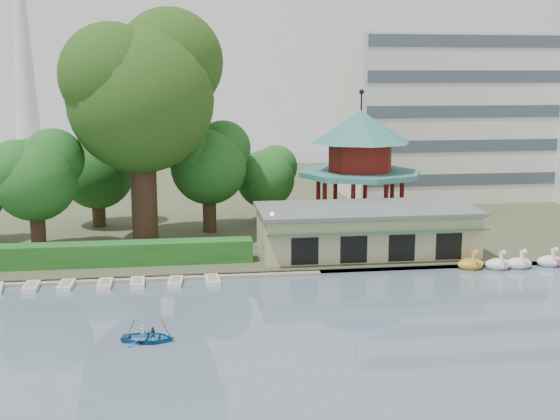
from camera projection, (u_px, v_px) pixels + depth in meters
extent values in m
plane|color=slate|center=(289.00, 361.00, 38.10)|extent=(220.00, 220.00, 0.00)
cube|color=#424930|center=(227.00, 199.00, 88.69)|extent=(220.00, 70.00, 0.40)
cube|color=gray|center=(256.00, 273.00, 54.92)|extent=(220.00, 0.60, 0.30)
cube|color=gray|center=(99.00, 280.00, 53.19)|extent=(34.00, 1.60, 0.24)
cube|color=tan|center=(365.00, 231.00, 60.48)|extent=(18.00, 8.00, 3.60)
cube|color=#595B5E|center=(366.00, 209.00, 60.12)|extent=(18.60, 8.60, 0.30)
cube|color=#194C2D|center=(379.00, 233.00, 56.14)|extent=(18.00, 1.59, 0.45)
cylinder|color=tan|center=(359.00, 221.00, 70.70)|extent=(10.40, 10.40, 1.20)
cylinder|color=#2F716C|center=(360.00, 174.00, 69.81)|extent=(12.40, 12.40, 0.50)
cylinder|color=maroon|center=(360.00, 157.00, 69.51)|extent=(6.40, 6.40, 2.80)
cone|color=#2F716C|center=(361.00, 127.00, 68.96)|extent=(10.00, 10.00, 3.20)
cylinder|color=black|center=(361.00, 101.00, 68.50)|extent=(0.16, 0.16, 1.80)
cube|color=silver|center=(463.00, 117.00, 88.95)|extent=(30.00, 14.00, 20.00)
cone|color=silver|center=(21.00, 14.00, 163.16)|extent=(6.00, 6.00, 60.00)
cube|color=#215D1F|center=(64.00, 255.00, 55.78)|extent=(30.00, 2.00, 1.80)
cylinder|color=black|center=(272.00, 240.00, 56.36)|extent=(0.12, 0.12, 4.00)
sphere|color=beige|center=(272.00, 214.00, 55.98)|extent=(0.36, 0.36, 0.36)
cylinder|color=#3A281C|center=(144.00, 186.00, 63.10)|extent=(2.33, 2.33, 10.42)
sphere|color=#274C16|center=(141.00, 100.00, 61.69)|extent=(12.93, 12.93, 12.93)
sphere|color=#274C16|center=(170.00, 62.00, 63.31)|extent=(9.70, 9.70, 9.70)
sphere|color=#274C16|center=(112.00, 76.00, 59.74)|extent=(9.05, 9.05, 9.05)
cylinder|color=#3A281C|center=(38.00, 223.00, 60.42)|extent=(1.28, 1.28, 5.06)
sphere|color=#215D1F|center=(35.00, 180.00, 59.74)|extent=(7.13, 7.13, 7.13)
sphere|color=#215D1F|center=(53.00, 159.00, 60.67)|extent=(5.34, 5.34, 5.34)
sphere|color=#215D1F|center=(17.00, 169.00, 58.69)|extent=(4.99, 4.99, 4.99)
cylinder|color=#3A281C|center=(209.00, 206.00, 68.30)|extent=(1.32, 1.32, 5.15)
sphere|color=#215D1F|center=(209.00, 167.00, 67.60)|extent=(7.31, 7.31, 7.31)
sphere|color=#215D1F|center=(223.00, 148.00, 68.56)|extent=(5.49, 5.49, 5.49)
sphere|color=#215D1F|center=(195.00, 157.00, 66.52)|extent=(5.12, 5.12, 5.12)
cylinder|color=#3A281C|center=(266.00, 205.00, 73.15)|extent=(1.09, 1.09, 3.64)
sphere|color=#215D1F|center=(266.00, 179.00, 72.65)|extent=(6.05, 6.05, 6.05)
sphere|color=#215D1F|center=(276.00, 167.00, 73.49)|extent=(4.54, 4.54, 4.54)
sphere|color=#215D1F|center=(256.00, 173.00, 71.79)|extent=(4.23, 4.23, 4.23)
cylinder|color=#3A281C|center=(99.00, 205.00, 70.76)|extent=(1.32, 1.32, 4.46)
sphere|color=#215D1F|center=(97.00, 172.00, 70.15)|extent=(7.34, 7.34, 7.34)
sphere|color=#215D1F|center=(112.00, 157.00, 71.16)|extent=(5.51, 5.51, 5.51)
sphere|color=#215D1F|center=(82.00, 164.00, 69.10)|extent=(5.14, 5.14, 5.14)
ellipsoid|color=gold|center=(471.00, 264.00, 56.71)|extent=(2.16, 1.44, 0.99)
cylinder|color=gold|center=(474.00, 260.00, 56.08)|extent=(0.26, 0.79, 1.29)
sphere|color=gold|center=(476.00, 253.00, 55.66)|extent=(0.44, 0.44, 0.44)
ellipsoid|color=silver|center=(498.00, 265.00, 56.68)|extent=(2.16, 1.44, 0.99)
cylinder|color=silver|center=(501.00, 260.00, 56.04)|extent=(0.26, 0.79, 1.29)
sphere|color=silver|center=(504.00, 253.00, 55.63)|extent=(0.44, 0.44, 0.44)
ellipsoid|color=white|center=(519.00, 264.00, 56.94)|extent=(2.16, 1.44, 0.99)
cylinder|color=white|center=(522.00, 259.00, 56.31)|extent=(0.26, 0.79, 1.29)
sphere|color=white|center=(525.00, 252.00, 55.89)|extent=(0.44, 0.44, 0.44)
ellipsoid|color=white|center=(550.00, 261.00, 57.62)|extent=(2.16, 1.44, 0.99)
cylinder|color=white|center=(554.00, 257.00, 56.98)|extent=(0.26, 0.79, 1.29)
sphere|color=white|center=(556.00, 250.00, 56.57)|extent=(0.44, 0.44, 0.44)
cube|color=silver|center=(31.00, 287.00, 51.23)|extent=(1.03, 2.31, 0.36)
cube|color=silver|center=(66.00, 285.00, 51.55)|extent=(1.09, 2.34, 0.36)
cube|color=silver|center=(105.00, 284.00, 51.88)|extent=(1.02, 2.31, 0.36)
cube|color=silver|center=(138.00, 283.00, 52.24)|extent=(1.09, 2.34, 0.36)
cube|color=silver|center=(175.00, 282.00, 52.44)|extent=(1.20, 2.38, 0.36)
cube|color=silver|center=(212.00, 280.00, 52.94)|extent=(1.12, 2.35, 0.36)
imported|color=#1D6EB6|center=(148.00, 334.00, 40.96)|extent=(4.83, 3.83, 0.90)
imported|color=silver|center=(143.00, 332.00, 41.10)|extent=(0.34, 0.26, 0.86)
imported|color=#303C4D|center=(153.00, 334.00, 40.79)|extent=(0.45, 0.38, 0.83)
cylinder|color=#3A281C|center=(127.00, 337.00, 40.81)|extent=(0.94, 0.29, 2.01)
cylinder|color=#3A281C|center=(169.00, 335.00, 41.14)|extent=(0.94, 0.29, 2.01)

